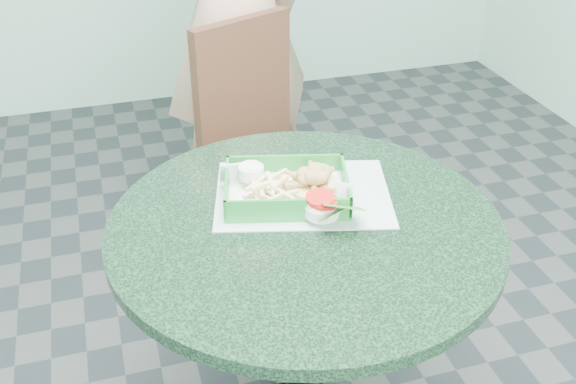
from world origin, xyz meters
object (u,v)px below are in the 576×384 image
object	(u,v)px
crab_sandwich	(313,183)
sauce_ramekin	(248,184)
cafe_table	(304,288)
food_basket	(287,199)
dining_chair	(251,142)

from	to	relation	value
crab_sandwich	sauce_ramekin	world-z (taller)	crab_sandwich
cafe_table	crab_sandwich	xyz separation A→B (m)	(0.05, 0.10, 0.22)
cafe_table	sauce_ramekin	distance (m)	0.28
food_basket	dining_chair	bearing A→B (deg)	82.80
dining_chair	food_basket	world-z (taller)	dining_chair
cafe_table	dining_chair	world-z (taller)	dining_chair
dining_chair	sauce_ramekin	distance (m)	0.76
food_basket	sauce_ramekin	bearing A→B (deg)	153.25
food_basket	cafe_table	bearing A→B (deg)	-82.47
sauce_ramekin	food_basket	bearing A→B (deg)	-26.75
food_basket	sauce_ramekin	distance (m)	0.10
dining_chair	food_basket	xyz separation A→B (m)	(-0.09, -0.73, 0.24)
sauce_ramekin	cafe_table	bearing A→B (deg)	-56.15
cafe_table	food_basket	bearing A→B (deg)	97.53
dining_chair	sauce_ramekin	bearing A→B (deg)	-128.78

